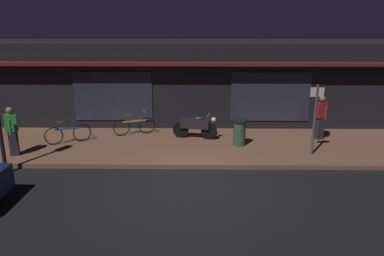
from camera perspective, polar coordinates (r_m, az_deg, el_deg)
ground_plane at (r=11.47m, az=-0.47°, el=-8.04°), size 60.00×60.00×0.00m
sidewalk_slab at (r=14.22m, az=-0.20°, el=-2.67°), size 18.00×4.00×0.15m
storefront_building at (r=17.06m, az=0.00°, el=6.64°), size 18.00×3.30×3.60m
motorcycle at (r=14.71m, az=0.54°, el=0.33°), size 1.69×0.61×0.97m
bicycle_parked at (r=15.36m, az=-8.50°, el=0.32°), size 1.58×0.63×0.91m
bicycle_extra at (r=14.93m, az=-17.79°, el=-0.80°), size 1.53×0.72×0.91m
person_photographer at (r=14.17m, az=-24.96°, el=-0.32°), size 0.43×0.61×1.67m
person_bystander at (r=15.32m, az=18.42°, el=1.61°), size 0.44×0.60×1.67m
sign_post at (r=13.45m, az=17.66°, el=1.76°), size 0.44×0.09×2.40m
trash_bin at (r=14.06m, az=7.01°, el=-0.69°), size 0.48×0.48×0.93m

